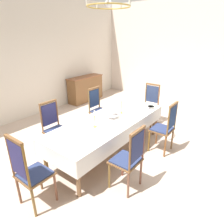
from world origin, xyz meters
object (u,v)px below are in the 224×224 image
Objects in this scene: chair_south_a at (129,158)px; sideboard at (86,89)px; bowl_near_left at (151,107)px; chair_south_b at (165,127)px; bowl_near_right at (129,100)px; bowl_far_left at (145,109)px; dining_table at (109,123)px; candlestick_west at (95,121)px; spoon_primary at (152,106)px; chandelier at (109,6)px; candlestick_east at (121,106)px; chair_head_west at (29,171)px; spoon_secondary at (130,100)px; soup_tureen at (112,114)px; chair_head_east at (150,104)px; chair_north_b at (98,108)px; chair_north_a at (55,127)px.

sideboard is (2.90, 3.75, -0.12)m from chair_south_a.
chair_south_b is at bearing -127.68° from bowl_near_left.
chair_south_a reaches higher than bowl_near_right.
chair_south_a reaches higher than bowl_far_left.
candlestick_west reaches higher than dining_table.
spoon_primary is 2.41m from chandelier.
candlestick_west is at bearing -180.00° from candlestick_east.
chair_head_west is 6.65× the size of spoon_secondary.
chair_south_a is 6.13× the size of spoon_primary.
bowl_near_right is 2.73m from sideboard.
soup_tureen is at bearing 0.00° from candlestick_west.
bowl_far_left is (1.57, 0.57, 0.19)m from chair_south_a.
chair_south_b reaches higher than bowl_near_right.
soup_tureen is 1.09m from bowl_near_left.
chair_south_b reaches higher than chair_south_a.
chair_head_east reaches higher than spoon_primary.
bowl_far_left is at bearing -108.85° from spoon_secondary.
spoon_secondary is at bearing 139.64° from chair_north_b.
chair_head_east is (1.78, 0.00, -0.09)m from dining_table.
chair_head_west is at bearing -173.82° from bowl_near_right.
bowl_near_left is 1.30× the size of bowl_far_left.
chair_north_b is at bearing 112.99° from spoon_primary.
candlestick_west is (-1.13, -0.90, 0.30)m from chair_north_b.
bowl_near_right is at bearing 90.52° from spoon_primary.
bowl_near_left is 0.22m from bowl_far_left.
candlestick_west is 0.23× the size of sideboard.
chair_north_a is at bearing 127.09° from chair_south_b.
chandelier is at bearing 126.28° from chair_north_a.
spoon_primary is (3.04, -0.33, 0.15)m from chair_head_west.
chair_north_b is 0.80m from bowl_near_right.
chair_north_b is 6.03× the size of bowl_near_left.
chair_south_a is 2.61m from chair_head_east.
chair_head_west reaches higher than spoon_secondary.
chair_head_east reaches higher than candlestick_west.
bowl_far_left is at bearing 173.23° from bowl_near_left.
chair_head_east is at bearing 80.98° from sideboard.
candlestick_west is (-2.21, -0.00, 0.29)m from chair_head_east.
chair_south_b is 0.81m from spoon_primary.
spoon_primary is (1.15, -0.33, -0.09)m from soup_tureen.
spoon_secondary is at bearing 72.35° from bowl_near_left.
chair_north_a is 2.27m from chair_south_b.
candlestick_west is 1.70m from bowl_near_right.
soup_tureen reaches higher than spoon_secondary.
chandelier is (-1.35, -0.35, 2.03)m from spoon_secondary.
chair_head_west reaches higher than chair_north_a.
sideboard is at bearing 46.90° from candlestick_west.
bowl_near_right reaches higher than dining_table.
candlestick_east is (0.43, 0.00, 0.23)m from dining_table.
chair_north_a reaches higher than bowl_near_left.
chair_south_b is at bearing -134.20° from spoon_primary.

